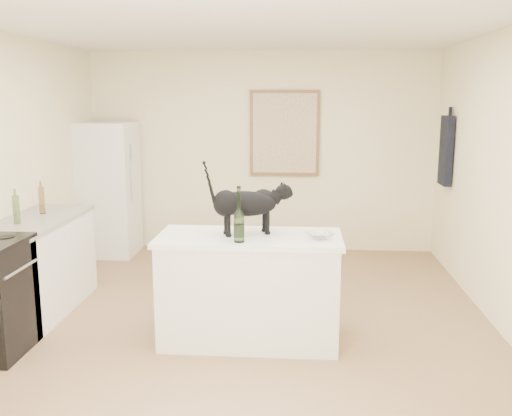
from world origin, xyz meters
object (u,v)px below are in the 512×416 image
object	(u,v)px
black_cat	(245,207)
wine_bottle	(239,218)
glass_bowl	(320,236)
fridge	(108,189)

from	to	relation	value
black_cat	wine_bottle	size ratio (longest dim) A/B	1.69
black_cat	wine_bottle	xyz separation A→B (m)	(-0.03, -0.26, -0.04)
wine_bottle	black_cat	bearing A→B (deg)	84.27
black_cat	glass_bowl	bearing A→B (deg)	-30.00
fridge	black_cat	world-z (taller)	fridge
fridge	black_cat	bearing A→B (deg)	-51.18
black_cat	wine_bottle	world-z (taller)	black_cat
black_cat	wine_bottle	bearing A→B (deg)	-115.28
glass_bowl	black_cat	bearing A→B (deg)	169.55
wine_bottle	glass_bowl	world-z (taller)	wine_bottle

